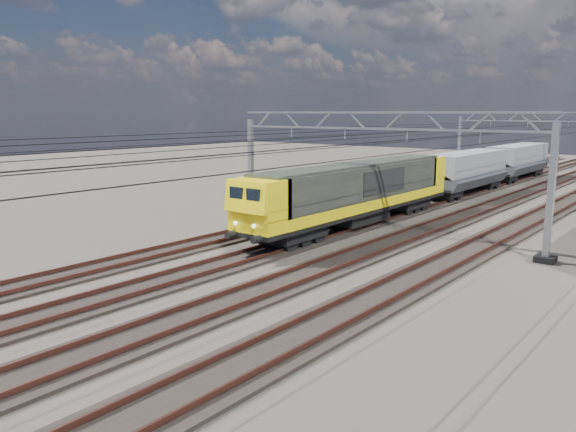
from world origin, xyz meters
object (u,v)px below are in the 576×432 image
Objects in this scene: catenary_gantry_mid at (374,168)px; hopper_wagon_lead at (467,169)px; locomotive at (357,190)px; catenary_gantry_far at (546,143)px; hopper_wagon_mid at (518,159)px.

catenary_gantry_mid is 19.40m from hopper_wagon_lead.
locomotive is 17.70m from hopper_wagon_lead.
catenary_gantry_far is 1.53× the size of hopper_wagon_mid.
locomotive is at bearing 142.65° from catenary_gantry_mid.
hopper_wagon_mid is (-2.00, 33.42, -1.67)m from catenary_gantry_mid.
hopper_wagon_mid is (-0.00, 31.90, -0.09)m from locomotive.
catenary_gantry_far reaches higher than hopper_wagon_lead.
locomotive reaches higher than hopper_wagon_mid.
hopper_wagon_lead is 1.00× the size of hopper_wagon_mid.
hopper_wagon_lead is (-2.00, 19.22, -1.67)m from catenary_gantry_mid.
hopper_wagon_lead is 14.20m from hopper_wagon_mid.
catenary_gantry_mid is 0.94× the size of locomotive.
locomotive reaches higher than hopper_wagon_lead.
catenary_gantry_far is 0.94× the size of locomotive.
hopper_wagon_mid is at bearing 90.00° from hopper_wagon_lead.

